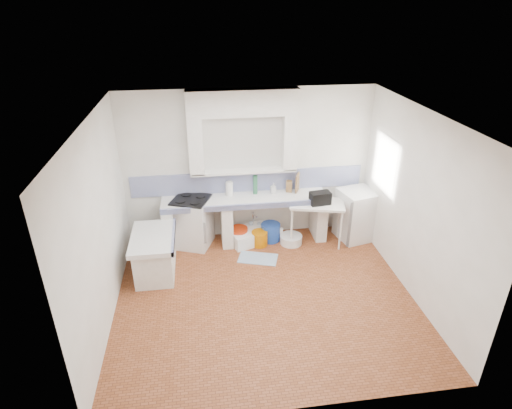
{
  "coord_description": "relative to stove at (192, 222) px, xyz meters",
  "views": [
    {
      "loc": [
        -0.86,
        -5.14,
        4.17
      ],
      "look_at": [
        0.0,
        1.0,
        1.1
      ],
      "focal_mm": 29.62,
      "sensor_mm": 36.0,
      "label": 1
    }
  ],
  "objects": [
    {
      "name": "soap_bottle",
      "position": [
        1.51,
        0.11,
        0.55
      ],
      "size": [
        0.1,
        0.1,
        0.2
      ],
      "primitive_type": "imported",
      "rotation": [
        0.0,
        0.0,
        0.08
      ],
      "color": "white",
      "rests_on": "counter_slab"
    },
    {
      "name": "counter_slab",
      "position": [
        0.98,
        -0.03,
        0.41
      ],
      "size": [
        3.0,
        0.6,
        0.08
      ],
      "primitive_type": "cube",
      "color": "white",
      "rests_on": "ground"
    },
    {
      "name": "bucket_orange",
      "position": [
        1.21,
        -0.21,
        -0.31
      ],
      "size": [
        0.31,
        0.31,
        0.27
      ],
      "primitive_type": "cylinder",
      "rotation": [
        0.0,
        0.0,
        -0.04
      ],
      "color": "#C96B00",
      "rests_on": "ground"
    },
    {
      "name": "rug",
      "position": [
        1.12,
        -0.67,
        -0.44
      ],
      "size": [
        0.76,
        0.57,
        0.01
      ],
      "primitive_type": "cube",
      "rotation": [
        0.0,
        0.0,
        -0.31
      ],
      "color": "#3E658A",
      "rests_on": "ground"
    },
    {
      "name": "basin_white",
      "position": [
        1.81,
        -0.24,
        -0.37
      ],
      "size": [
        0.46,
        0.46,
        0.16
      ],
      "primitive_type": "cylinder",
      "rotation": [
        0.0,
        0.0,
        0.13
      ],
      "color": "white",
      "rests_on": "ground"
    },
    {
      "name": "sink",
      "position": [
        1.15,
        -0.03,
        -0.34
      ],
      "size": [
        1.06,
        0.8,
        0.23
      ],
      "primitive_type": "cube",
      "rotation": [
        0.0,
        0.0,
        0.35
      ],
      "color": "white",
      "rests_on": "ground"
    },
    {
      "name": "ceiling",
      "position": [
        1.08,
        -1.73,
        2.35
      ],
      "size": [
        4.5,
        4.5,
        0.0
      ],
      "primitive_type": "plane",
      "rotation": [
        3.14,
        0.0,
        0.0
      ],
      "color": "white",
      "rests_on": "ground"
    },
    {
      "name": "peninsula_base",
      "position": [
        -0.62,
        -0.83,
        -0.14
      ],
      "size": [
        0.6,
        1.0,
        0.62
      ],
      "primitive_type": "cube",
      "color": "white",
      "rests_on": "ground"
    },
    {
      "name": "counter_lip",
      "position": [
        0.98,
        -0.31,
        0.41
      ],
      "size": [
        3.0,
        0.04,
        0.1
      ],
      "primitive_type": "cube",
      "color": "navy",
      "rests_on": "ground"
    },
    {
      "name": "green_bottle_a",
      "position": [
        1.18,
        0.12,
        0.63
      ],
      "size": [
        0.08,
        0.08,
        0.36
      ],
      "primitive_type": "cylinder",
      "rotation": [
        0.0,
        0.0,
        -0.05
      ],
      "color": "#2B6C45",
      "rests_on": "counter_slab"
    },
    {
      "name": "counter_pier_right",
      "position": [
        2.38,
        -0.03,
        -0.04
      ],
      "size": [
        0.2,
        0.55,
        0.82
      ],
      "primitive_type": "cube",
      "color": "white",
      "rests_on": "ground"
    },
    {
      "name": "lace_valance",
      "position": [
        3.36,
        -0.53,
        1.53
      ],
      "size": [
        0.01,
        0.84,
        0.24
      ],
      "primitive_type": "cube",
      "color": "white",
      "rests_on": "ground"
    },
    {
      "name": "cutting_board",
      "position": [
        1.97,
        0.12,
        0.62
      ],
      "size": [
        0.13,
        0.24,
        0.34
      ],
      "primitive_type": "cube",
      "rotation": [
        0.0,
        0.0,
        -0.43
      ],
      "color": "olive",
      "rests_on": "counter_slab"
    },
    {
      "name": "wall_right",
      "position": [
        3.33,
        -1.73,
        0.95
      ],
      "size": [
        0.0,
        4.5,
        4.5
      ],
      "primitive_type": "plane",
      "rotation": [
        1.57,
        0.0,
        -1.57
      ],
      "color": "white",
      "rests_on": "ground"
    },
    {
      "name": "knife_block",
      "position": [
        1.81,
        0.12,
        0.56
      ],
      "size": [
        0.13,
        0.11,
        0.22
      ],
      "primitive_type": "cube",
      "rotation": [
        0.0,
        0.0,
        -0.24
      ],
      "color": "olive",
      "rests_on": "counter_slab"
    },
    {
      "name": "wall_front",
      "position": [
        1.08,
        -3.73,
        0.95
      ],
      "size": [
        4.5,
        0.0,
        4.5
      ],
      "primitive_type": "plane",
      "rotation": [
        -1.57,
        0.0,
        0.0
      ],
      "color": "white",
      "rests_on": "ground"
    },
    {
      "name": "window_frame",
      "position": [
        3.5,
        -0.53,
        1.15
      ],
      "size": [
        0.35,
        0.86,
        1.06
      ],
      "primitive_type": "cube",
      "color": "#382212",
      "rests_on": "ground"
    },
    {
      "name": "stove",
      "position": [
        0.0,
        0.0,
        0.0
      ],
      "size": [
        0.82,
        0.8,
        0.9
      ],
      "primitive_type": "cube",
      "rotation": [
        0.0,
        0.0,
        -0.37
      ],
      "color": "white",
      "rests_on": "ground"
    },
    {
      "name": "peninsula_top",
      "position": [
        -0.62,
        -0.83,
        0.21
      ],
      "size": [
        0.7,
        1.1,
        0.08
      ],
      "primitive_type": "cube",
      "color": "white",
      "rests_on": "ground"
    },
    {
      "name": "floor",
      "position": [
        1.08,
        -1.73,
        -0.45
      ],
      "size": [
        4.5,
        4.5,
        0.0
      ],
      "primitive_type": "plane",
      "color": "brown",
      "rests_on": "ground"
    },
    {
      "name": "backsplash",
      "position": [
        1.08,
        0.26,
        0.65
      ],
      "size": [
        4.27,
        0.03,
        0.4
      ],
      "primitive_type": "cube",
      "color": "navy",
      "rests_on": "ground"
    },
    {
      "name": "wall_left",
      "position": [
        -1.17,
        -1.73,
        0.95
      ],
      "size": [
        0.0,
        4.5,
        4.5
      ],
      "primitive_type": "plane",
      "rotation": [
        1.57,
        0.0,
        1.57
      ],
      "color": "white",
      "rests_on": "ground"
    },
    {
      "name": "wall_back",
      "position": [
        1.08,
        0.27,
        0.95
      ],
      "size": [
        4.5,
        0.0,
        4.5
      ],
      "primitive_type": "plane",
      "rotation": [
        1.57,
        0.0,
        0.0
      ],
      "color": "white",
      "rests_on": "ground"
    },
    {
      "name": "peninsula_lip",
      "position": [
        -0.29,
        -0.83,
        0.21
      ],
      "size": [
        0.04,
        1.1,
        0.1
      ],
      "primitive_type": "cube",
      "color": "navy",
      "rests_on": "ground"
    },
    {
      "name": "alcove_mass",
      "position": [
        0.98,
        0.15,
        2.12
      ],
      "size": [
        1.9,
        0.25,
        0.45
      ],
      "primitive_type": "cube",
      "color": "white",
      "rests_on": "ground"
    },
    {
      "name": "counter_pier_left",
      "position": [
        -0.42,
        -0.03,
        -0.04
      ],
      "size": [
        0.2,
        0.55,
        0.82
      ],
      "primitive_type": "cube",
      "color": "white",
      "rests_on": "ground"
    },
    {
      "name": "side_table",
      "position": [
        2.26,
        -0.25,
        -0.04
      ],
      "size": [
        1.08,
        0.77,
        0.04
      ],
      "primitive_type": "cube",
      "rotation": [
        0.0,
        0.0,
        -0.25
      ],
      "color": "white",
      "rests_on": "ground"
    },
    {
      "name": "bucket_blue",
      "position": [
        1.45,
        -0.06,
        -0.28
      ],
      "size": [
        0.36,
        0.36,
        0.34
      ],
      "primitive_type": "cylinder",
      "rotation": [
        0.0,
        0.0,
        0.0
      ],
      "color": "#1D45A8",
      "rests_on": "ground"
    },
    {
      "name": "black_bag",
      "position": [
        2.3,
        -0.29,
        0.48
      ],
      "size": [
        0.39,
        0.25,
        0.23
      ],
      "primitive_type": "cube",
      "rotation": [
        0.0,
        0.0,
        0.12
      ],
      "color": "black",
      "rests_on": "side_table"
    },
    {
      "name": "fridge",
      "position": [
        3.06,
        -0.18,
        0.03
      ],
      "size": [
        0.75,
        0.75,
        0.96
      ],
      "primitive_type": "cube",
      "rotation": [
        0.0,
        0.0,
        0.24
      ],
      "color": "white",
      "rests_on": "ground"
    },
    {
      "name": "water_bottle_a",
      "position": [
        1.1,
        0.11,
        -0.29
      ],
      "size": [
        0.11,
        0.11,
        0.31
      ],
      "primitive_type": "cylinder",
      "rotation": [
        0.0,
        0.0,
        0.43
      ],
      "color": "silver",
      "rests_on": "ground"
    },
    {
      "name": "bucket_red",
      "position": [
        0.84,
        -0.09,
        -0.29
      ],
      "size": [
        0.43,
        0.43,
        0.31
      ],
      "primitive_type": "cylinder",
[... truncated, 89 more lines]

